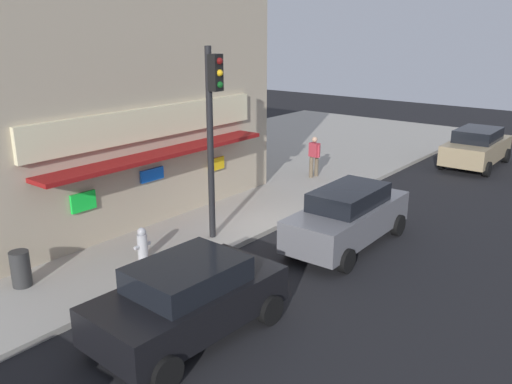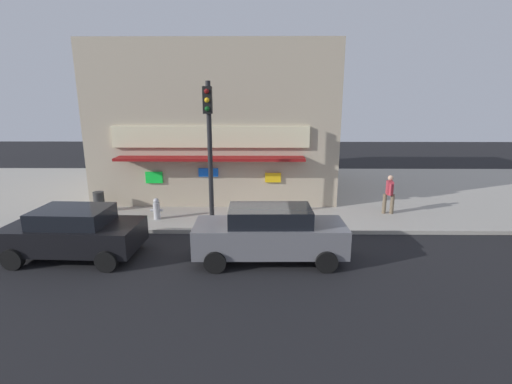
{
  "view_description": "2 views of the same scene",
  "coord_description": "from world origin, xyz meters",
  "px_view_note": "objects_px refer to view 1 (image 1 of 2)",
  "views": [
    {
      "loc": [
        -12.09,
        -8.96,
        5.92
      ],
      "look_at": [
        -0.28,
        0.46,
        1.24
      ],
      "focal_mm": 37.3,
      "sensor_mm": 36.0,
      "label": 1
    },
    {
      "loc": [
        0.16,
        -12.75,
        4.82
      ],
      "look_at": [
        0.03,
        0.69,
        1.43
      ],
      "focal_mm": 25.76,
      "sensor_mm": 36.0,
      "label": 2
    }
  ],
  "objects_px": {
    "trash_can": "(21,269)",
    "pedestrian": "(314,155)",
    "parked_car_tan": "(477,147)",
    "traffic_light": "(212,120)",
    "fire_hydrant": "(142,244)",
    "parked_car_black": "(188,298)",
    "parked_car_grey": "(348,216)"
  },
  "relations": [
    {
      "from": "pedestrian",
      "to": "fire_hydrant",
      "type": "bearing_deg",
      "value": -174.86
    },
    {
      "from": "parked_car_tan",
      "to": "parked_car_grey",
      "type": "xyz_separation_m",
      "value": [
        -11.57,
        -0.02,
        0.01
      ]
    },
    {
      "from": "fire_hydrant",
      "to": "parked_car_black",
      "type": "xyz_separation_m",
      "value": [
        -1.63,
        -3.36,
        0.26
      ]
    },
    {
      "from": "parked_car_black",
      "to": "parked_car_grey",
      "type": "bearing_deg",
      "value": -1.69
    },
    {
      "from": "traffic_light",
      "to": "fire_hydrant",
      "type": "distance_m",
      "value": 3.78
    },
    {
      "from": "pedestrian",
      "to": "parked_car_grey",
      "type": "xyz_separation_m",
      "value": [
        -5.11,
        -4.39,
        -0.17
      ]
    },
    {
      "from": "pedestrian",
      "to": "parked_car_grey",
      "type": "relative_size",
      "value": 0.36
    },
    {
      "from": "trash_can",
      "to": "pedestrian",
      "type": "xyz_separation_m",
      "value": [
        12.29,
        -0.16,
        0.47
      ]
    },
    {
      "from": "parked_car_black",
      "to": "parked_car_grey",
      "type": "distance_m",
      "value": 6.07
    },
    {
      "from": "traffic_light",
      "to": "fire_hydrant",
      "type": "bearing_deg",
      "value": 168.39
    },
    {
      "from": "traffic_light",
      "to": "parked_car_tan",
      "type": "xyz_separation_m",
      "value": [
        13.75,
        -3.05,
        -2.69
      ]
    },
    {
      "from": "parked_car_grey",
      "to": "fire_hydrant",
      "type": "bearing_deg",
      "value": 141.45
    },
    {
      "from": "pedestrian",
      "to": "parked_car_tan",
      "type": "height_order",
      "value": "pedestrian"
    },
    {
      "from": "fire_hydrant",
      "to": "parked_car_black",
      "type": "distance_m",
      "value": 3.74
    },
    {
      "from": "fire_hydrant",
      "to": "pedestrian",
      "type": "relative_size",
      "value": 0.53
    },
    {
      "from": "traffic_light",
      "to": "fire_hydrant",
      "type": "xyz_separation_m",
      "value": [
        -2.26,
        0.47,
        -2.99
      ]
    },
    {
      "from": "fire_hydrant",
      "to": "trash_can",
      "type": "distance_m",
      "value": 2.93
    },
    {
      "from": "parked_car_tan",
      "to": "parked_car_grey",
      "type": "relative_size",
      "value": 0.97
    },
    {
      "from": "parked_car_tan",
      "to": "traffic_light",
      "type": "bearing_deg",
      "value": 167.49
    },
    {
      "from": "pedestrian",
      "to": "traffic_light",
      "type": "bearing_deg",
      "value": -169.7
    },
    {
      "from": "parked_car_grey",
      "to": "parked_car_tan",
      "type": "bearing_deg",
      "value": 0.11
    },
    {
      "from": "parked_car_black",
      "to": "parked_car_grey",
      "type": "height_order",
      "value": "parked_car_grey"
    },
    {
      "from": "fire_hydrant",
      "to": "trash_can",
      "type": "height_order",
      "value": "fire_hydrant"
    },
    {
      "from": "fire_hydrant",
      "to": "parked_car_tan",
      "type": "height_order",
      "value": "parked_car_tan"
    },
    {
      "from": "fire_hydrant",
      "to": "pedestrian",
      "type": "xyz_separation_m",
      "value": [
        9.54,
        0.86,
        0.48
      ]
    },
    {
      "from": "pedestrian",
      "to": "parked_car_tan",
      "type": "relative_size",
      "value": 0.37
    },
    {
      "from": "traffic_light",
      "to": "parked_car_grey",
      "type": "xyz_separation_m",
      "value": [
        2.17,
        -3.07,
        -2.68
      ]
    },
    {
      "from": "trash_can",
      "to": "parked_car_tan",
      "type": "xyz_separation_m",
      "value": [
        18.76,
        -4.53,
        0.29
      ]
    },
    {
      "from": "parked_car_black",
      "to": "traffic_light",
      "type": "bearing_deg",
      "value": 36.63
    },
    {
      "from": "parked_car_tan",
      "to": "fire_hydrant",
      "type": "bearing_deg",
      "value": 167.62
    },
    {
      "from": "trash_can",
      "to": "parked_car_grey",
      "type": "distance_m",
      "value": 8.52
    },
    {
      "from": "trash_can",
      "to": "traffic_light",
      "type": "bearing_deg",
      "value": -16.49
    }
  ]
}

